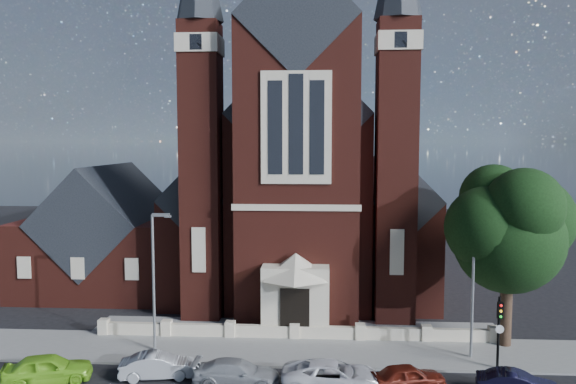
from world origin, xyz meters
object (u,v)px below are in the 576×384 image
object	(u,v)px
parish_hall	(109,240)
street_lamp_right	(475,278)
car_silver_a	(158,366)
car_lime_van	(48,369)
car_dark_red	(408,377)
street_tree	(512,232)
church	(304,186)
traffic_signal	(499,323)
car_silver_b	(237,373)
car_white_suv	(333,376)
street_lamp_left	(155,274)

from	to	relation	value
parish_hall	street_lamp_right	size ratio (longest dim) A/B	1.51
parish_hall	car_silver_a	distance (m)	20.10
car_lime_van	car_dark_red	world-z (taller)	car_lime_van
street_lamp_right	car_dark_red	world-z (taller)	street_lamp_right
street_tree	car_lime_van	distance (m)	26.25
church	traffic_signal	size ratio (longest dim) A/B	8.72
street_tree	car_dark_red	world-z (taller)	street_tree
car_lime_van	car_dark_red	bearing A→B (deg)	-107.64
street_tree	traffic_signal	world-z (taller)	street_tree
car_silver_a	car_silver_b	size ratio (longest dim) A/B	0.88
car_silver_b	car_white_suv	size ratio (longest dim) A/B	0.87
street_lamp_right	traffic_signal	distance (m)	2.71
street_tree	street_lamp_right	world-z (taller)	street_tree
parish_hall	car_dark_red	bearing A→B (deg)	-39.70
car_lime_van	car_silver_a	size ratio (longest dim) A/B	1.11
street_tree	car_lime_van	bearing A→B (deg)	-166.04
street_tree	car_silver_b	distance (m)	17.46
street_lamp_left	car_silver_b	bearing A→B (deg)	-38.35
street_tree	car_white_suv	bearing A→B (deg)	-149.46
traffic_signal	car_silver_a	size ratio (longest dim) A/B	1.03
parish_hall	car_dark_red	world-z (taller)	parish_hall
car_lime_van	car_white_suv	xyz separation A→B (m)	(14.36, 0.02, -0.03)
car_lime_van	car_silver_a	distance (m)	5.46
parish_hall	car_lime_van	xyz separation A→B (m)	(3.85, -18.44, -3.28)
traffic_signal	car_lime_van	xyz separation A→B (m)	(-23.15, -2.87, -1.85)
car_white_suv	car_dark_red	size ratio (longest dim) A/B	1.37
traffic_signal	car_lime_van	distance (m)	23.40
car_silver_b	car_dark_red	world-z (taller)	car_silver_b
street_lamp_right	car_lime_van	distance (m)	23.01
parish_hall	car_silver_a	bearing A→B (deg)	-62.22
parish_hall	car_silver_b	world-z (taller)	parish_hall
street_lamp_left	car_dark_red	size ratio (longest dim) A/B	2.19
traffic_signal	car_lime_van	size ratio (longest dim) A/B	0.93
traffic_signal	car_silver_a	world-z (taller)	traffic_signal
street_lamp_right	car_silver_a	distance (m)	17.67
street_tree	car_silver_a	xyz separation A→B (m)	(-19.36, -5.24, -6.32)
car_lime_van	car_dark_red	xyz separation A→B (m)	(18.03, 0.27, -0.10)
street_lamp_left	car_silver_a	distance (m)	5.43
car_dark_red	parish_hall	bearing A→B (deg)	35.12
car_silver_a	car_silver_b	distance (m)	4.26
traffic_signal	car_lime_van	world-z (taller)	traffic_signal
car_silver_a	parish_hall	bearing A→B (deg)	16.81
church	parish_hall	world-z (taller)	church
street_lamp_right	car_silver_a	xyz separation A→B (m)	(-16.86, -3.53, -3.96)
car_silver_b	church	bearing A→B (deg)	-5.45
street_lamp_right	car_silver_b	distance (m)	13.92
traffic_signal	car_silver_b	xyz separation A→B (m)	(-13.56, -2.66, -1.94)
parish_hall	car_silver_a	world-z (taller)	parish_hall
church	car_dark_red	world-z (taller)	church
church	parish_hall	size ratio (longest dim) A/B	2.86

